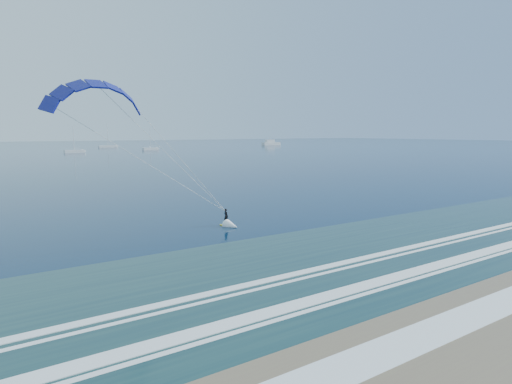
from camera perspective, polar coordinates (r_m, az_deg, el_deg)
The scene contains 5 objects.
kitesurfer_rig at distance 38.76m, azimuth -11.38°, elevation 4.93°, with size 18.42×4.58×13.79m.
motor_yacht at distance 301.80m, azimuth 1.86°, elevation 6.13°, with size 13.06×3.48×5.66m.
sailboat_3 at distance 207.44m, azimuth -21.77°, elevation 4.75°, with size 8.02×2.40×11.23m.
sailboat_4 at distance 271.38m, azimuth -18.02°, elevation 5.46°, with size 10.33×2.40×13.83m.
sailboat_5 at distance 227.38m, azimuth -13.06°, elevation 5.29°, with size 7.64×2.40×10.58m.
Camera 1 is at (-26.27, -11.69, 8.87)m, focal length 32.00 mm.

